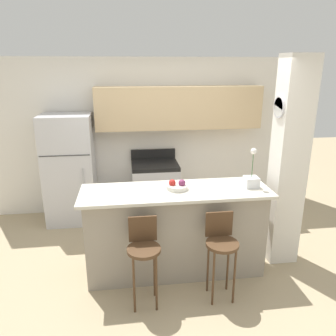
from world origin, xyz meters
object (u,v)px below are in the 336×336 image
at_px(refrigerator, 70,170).
at_px(stove_range, 155,189).
at_px(bar_stool_right, 221,244).
at_px(orchid_vase, 251,179).
at_px(fruit_bowl, 177,186).
at_px(bar_stool_left, 144,250).
at_px(trash_bin, 110,212).

distance_m(refrigerator, stove_range, 1.40).
bearing_deg(bar_stool_right, stove_range, 103.37).
height_order(refrigerator, bar_stool_right, refrigerator).
distance_m(orchid_vase, fruit_bowl, 0.88).
bearing_deg(refrigerator, bar_stool_left, -63.96).
bearing_deg(bar_stool_left, orchid_vase, 21.21).
xyz_separation_m(orchid_vase, trash_bin, (-1.73, 1.39, -0.97)).
xyz_separation_m(stove_range, trash_bin, (-0.74, -0.21, -0.27)).
distance_m(bar_stool_left, fruit_bowl, 0.83).
bearing_deg(orchid_vase, refrigerator, 145.52).
distance_m(bar_stool_right, orchid_vase, 0.88).
xyz_separation_m(refrigerator, trash_bin, (0.60, -0.21, -0.67)).
height_order(stove_range, bar_stool_left, stove_range).
relative_size(bar_stool_left, orchid_vase, 2.04).
xyz_separation_m(refrigerator, fruit_bowl, (1.45, -1.56, 0.24)).
distance_m(stove_range, bar_stool_left, 2.14).
bearing_deg(trash_bin, bar_stool_right, -56.75).
bearing_deg(stove_range, refrigerator, -179.71).
bearing_deg(fruit_bowl, bar_stool_left, -128.33).
distance_m(refrigerator, bar_stool_left, 2.35).
height_order(bar_stool_left, orchid_vase, orchid_vase).
height_order(stove_range, bar_stool_right, stove_range).
distance_m(stove_range, fruit_bowl, 1.70).
distance_m(stove_range, trash_bin, 0.82).
bearing_deg(bar_stool_right, fruit_bowl, 125.70).
relative_size(bar_stool_left, bar_stool_right, 1.00).
distance_m(bar_stool_right, trash_bin, 2.31).
bearing_deg(orchid_vase, fruit_bowl, 177.70).
relative_size(refrigerator, bar_stool_right, 1.82).
bearing_deg(stove_range, bar_stool_right, -76.63).
distance_m(bar_stool_left, trash_bin, 1.99).
relative_size(orchid_vase, trash_bin, 1.22).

